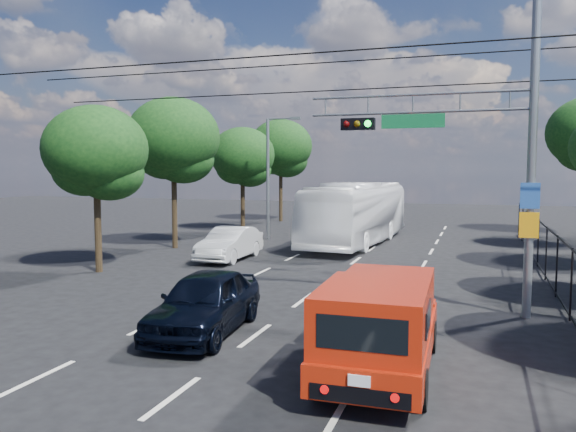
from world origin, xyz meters
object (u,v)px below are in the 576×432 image
at_px(red_pickup, 381,322).
at_px(white_bus, 357,213).
at_px(navy_hatchback, 205,302).
at_px(white_van, 230,244).
at_px(signal_mast, 485,128).

distance_m(red_pickup, white_bus, 19.88).
height_order(navy_hatchback, white_van, navy_hatchback).
height_order(red_pickup, navy_hatchback, red_pickup).
bearing_deg(red_pickup, white_van, 126.30).
xyz_separation_m(navy_hatchback, white_bus, (0.14, 17.92, 0.91)).
distance_m(navy_hatchback, white_bus, 17.95).
xyz_separation_m(red_pickup, white_van, (-8.87, 12.08, -0.33)).
relative_size(red_pickup, navy_hatchback, 1.18).
xyz_separation_m(red_pickup, navy_hatchback, (-4.67, 1.43, -0.28)).
relative_size(navy_hatchback, white_van, 1.03).
height_order(signal_mast, white_bus, signal_mast).
height_order(signal_mast, red_pickup, signal_mast).
bearing_deg(signal_mast, white_bus, 115.07).
xyz_separation_m(signal_mast, white_van, (-10.78, 6.49, -4.51)).
relative_size(navy_hatchback, white_bus, 0.38).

